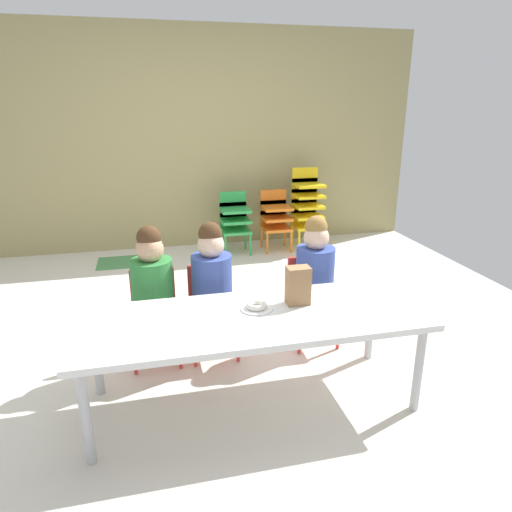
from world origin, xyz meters
TOP-DOWN VIEW (x-y plane):
  - ground_plane at (0.01, -0.00)m, footprint 5.25×4.62m
  - back_wall at (0.00, 2.31)m, footprint 5.25×0.10m
  - craft_table at (-0.04, -0.87)m, footprint 1.87×0.68m
  - seated_child_near_camera at (-0.55, -0.30)m, footprint 0.32×0.31m
  - seated_child_middle_seat at (-0.18, -0.30)m, footprint 0.32×0.31m
  - seated_child_far_right at (0.52, -0.30)m, footprint 0.34×0.34m
  - kid_chair_green_stack at (0.39, 1.87)m, footprint 0.32×0.30m
  - kid_chair_orange_stack at (0.86, 1.87)m, footprint 0.32×0.30m
  - kid_chair_yellow_stack at (1.24, 1.87)m, footprint 0.32×0.30m
  - paper_bag_brown at (0.24, -0.78)m, footprint 0.13×0.09m
  - paper_plate_near_edge at (0.00, -0.80)m, footprint 0.18×0.18m
  - donut_powdered_on_plate at (0.00, -0.80)m, footprint 0.12×0.12m

SIDE VIEW (x-z plane):
  - ground_plane at x=0.01m, z-range -0.02..0.00m
  - kid_chair_green_stack at x=0.39m, z-range 0.06..0.74m
  - kid_chair_orange_stack at x=0.86m, z-range 0.06..0.74m
  - craft_table at x=-0.04m, z-range 0.23..0.77m
  - kid_chair_yellow_stack at x=1.24m, z-range 0.06..0.98m
  - paper_plate_near_edge at x=0.00m, z-range 0.54..0.55m
  - seated_child_near_camera at x=-0.55m, z-range 0.10..1.01m
  - seated_child_middle_seat at x=-0.18m, z-range 0.10..1.01m
  - seated_child_far_right at x=0.52m, z-range 0.10..1.01m
  - donut_powdered_on_plate at x=0.00m, z-range 0.55..0.58m
  - paper_bag_brown at x=0.24m, z-range 0.54..0.76m
  - back_wall at x=0.00m, z-range 0.00..2.43m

